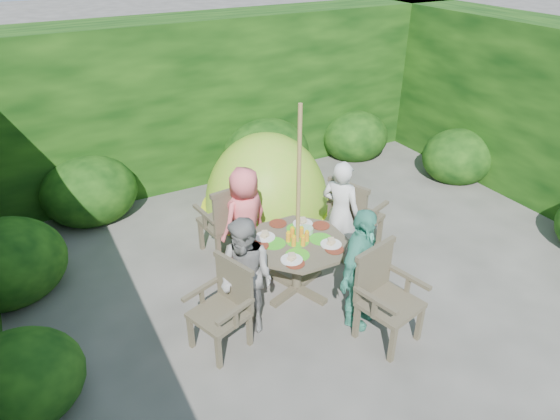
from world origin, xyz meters
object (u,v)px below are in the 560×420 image
parasol_pole (298,206)px  garden_chair_back (227,219)px  patio_table (298,249)px  child_right (340,213)px  garden_chair_right (353,214)px  garden_chair_left (224,305)px  child_left (246,277)px  child_back (245,218)px  garden_chair_front (384,294)px  dome_tent (267,206)px  child_front (360,269)px

parasol_pole → garden_chair_back: (-0.40, 1.02, -0.58)m
patio_table → child_right: size_ratio=1.09×
garden_chair_right → garden_chair_back: 1.56m
garden_chair_left → child_right: size_ratio=0.66×
child_left → child_back: child_back is taller
garden_chair_front → dome_tent: 2.98m
garden_chair_right → parasol_pole: bearing=89.2°
parasol_pole → child_left: bearing=-159.8°
child_front → dome_tent: (0.33, 2.66, -0.67)m
child_front → child_left: bearing=124.3°
garden_chair_left → dome_tent: (1.64, 2.29, -0.47)m
garden_chair_front → child_front: (-0.11, 0.27, 0.16)m
garden_chair_back → dome_tent: 1.43m
garden_chair_back → child_left: (-0.35, -1.30, 0.12)m
parasol_pole → child_right: size_ratio=1.65×
parasol_pole → child_left: (-0.75, -0.28, -0.47)m
parasol_pole → child_right: (0.75, 0.28, -0.43)m
patio_table → parasol_pole: 0.55m
patio_table → garden_chair_front: size_ratio=1.53×
garden_chair_back → child_left: child_left is taller
garden_chair_back → child_back: 0.32m
parasol_pole → child_left: parasol_pole is taller
garden_chair_left → garden_chair_front: size_ratio=0.92×
garden_chair_back → child_right: bearing=140.2°
child_front → child_right: bearing=34.3°
garden_chair_back → child_back: size_ratio=0.76×
parasol_pole → garden_chair_right: size_ratio=2.25×
garden_chair_front → child_back: child_back is taller
parasol_pole → garden_chair_left: 1.27m
garden_chair_back → dome_tent: dome_tent is taller
patio_table → child_front: size_ratio=1.08×
child_right → dome_tent: child_right is taller
child_right → child_front: bearing=124.7°
dome_tent → child_back: bearing=-130.0°
child_back → parasol_pole: bearing=94.3°
dome_tent → garden_chair_right: bearing=-77.3°
parasol_pole → child_right: bearing=20.2°
garden_chair_right → child_left: size_ratio=0.77×
garden_chair_left → garden_chair_back: (0.64, 1.40, 0.05)m
garden_chair_left → child_right: (1.78, 0.66, 0.20)m
child_front → garden_chair_back: bearing=79.9°
garden_chair_left → garden_chair_back: bearing=136.1°
parasol_pole → child_right: 0.91m
child_left → child_back: size_ratio=0.99×
child_left → patio_table: bearing=82.2°
parasol_pole → garden_chair_right: parasol_pole is taller
garden_chair_back → child_front: child_front is taller
garden_chair_right → child_front: child_front is taller
child_right → child_front: 1.13m
garden_chair_left → parasol_pole: bearing=90.7°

